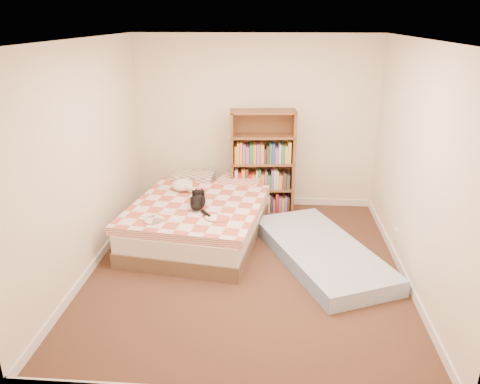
# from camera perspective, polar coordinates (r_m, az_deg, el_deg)

# --- Properties ---
(room) EXTENTS (3.51, 4.01, 2.51)m
(room) POSITION_cam_1_polar(r_m,az_deg,el_deg) (4.96, 0.87, 2.90)
(room) COLOR #42291C
(room) RESTS_ON ground
(bed) EXTENTS (1.80, 2.33, 0.57)m
(bed) POSITION_cam_1_polar(r_m,az_deg,el_deg) (6.12, -4.75, -3.00)
(bed) COLOR brown
(bed) RESTS_ON room
(bookshelf) EXTENTS (0.93, 0.39, 1.51)m
(bookshelf) POSITION_cam_1_polar(r_m,az_deg,el_deg) (6.73, 2.71, 1.96)
(bookshelf) COLOR brown
(bookshelf) RESTS_ON room
(floor_mattress) EXTENTS (1.67, 2.26, 0.19)m
(floor_mattress) POSITION_cam_1_polar(r_m,az_deg,el_deg) (5.66, 9.79, -7.20)
(floor_mattress) COLOR #7CA1CF
(floor_mattress) RESTS_ON room
(black_cat) EXTENTS (0.25, 0.69, 0.16)m
(black_cat) POSITION_cam_1_polar(r_m,az_deg,el_deg) (5.76, -5.06, -1.11)
(black_cat) COLOR black
(black_cat) RESTS_ON bed
(white_dog) EXTENTS (0.32, 0.33, 0.15)m
(white_dog) POSITION_cam_1_polar(r_m,az_deg,el_deg) (6.31, -6.97, 0.84)
(white_dog) COLOR white
(white_dog) RESTS_ON bed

